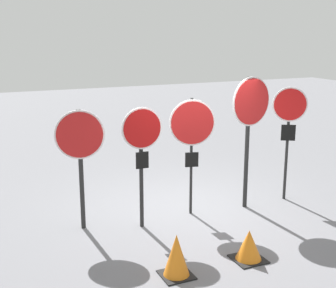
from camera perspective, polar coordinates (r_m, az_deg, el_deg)
name	(u,v)px	position (r m, az deg, el deg)	size (l,w,h in m)	color
ground_plane	(191,213)	(8.99, 2.87, -8.35)	(40.00, 40.00, 0.00)	slate
stop_sign_0	(80,146)	(7.94, -10.67, -0.18)	(0.83, 0.20, 2.10)	black
stop_sign_1	(142,142)	(7.87, -3.22, 0.21)	(0.71, 0.13, 2.14)	black
stop_sign_2	(192,130)	(8.44, 2.96, 1.77)	(0.82, 0.24, 2.20)	black
stop_sign_3	(250,115)	(8.87, 9.99, 3.54)	(0.91, 0.22, 2.55)	black
stop_sign_4	(289,117)	(9.50, 14.55, 3.18)	(0.60, 0.36, 2.31)	black
traffic_cone_0	(176,256)	(6.71, 1.04, -13.44)	(0.44, 0.44, 0.63)	black
traffic_cone_1	(249,245)	(7.27, 9.83, -12.08)	(0.47, 0.47, 0.48)	black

